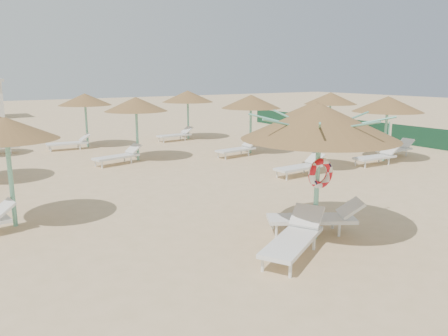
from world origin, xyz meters
TOP-DOWN VIEW (x-y plane):
  - ground at (0.00, 0.00)m, footprint 120.00×120.00m
  - main_palapa at (0.44, -0.18)m, footprint 3.36×3.36m
  - lounger_main_a at (-0.55, -0.63)m, footprint 2.25×1.66m
  - lounger_main_b at (0.75, 0.05)m, footprint 2.19×1.67m
  - palapa_field at (2.75, 9.96)m, footprint 19.86×13.41m
  - windbreak_fence at (14.00, 9.96)m, footprint 0.08×19.84m

SIDE VIEW (x-z plane):
  - ground at x=0.00m, z-range 0.00..0.00m
  - lounger_main_b at x=0.75m, z-range -0.02..0.77m
  - lounger_main_a at x=-0.55m, z-range -0.02..0.79m
  - windbreak_fence at x=14.00m, z-range -0.05..1.05m
  - palapa_field at x=2.75m, z-range 0.95..3.67m
  - main_palapa at x=0.44m, z-range 1.11..4.13m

